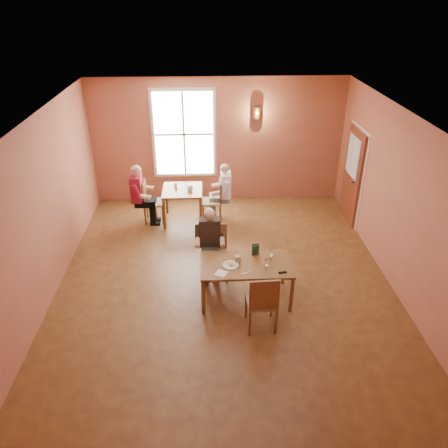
{
  "coord_description": "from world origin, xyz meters",
  "views": [
    {
      "loc": [
        -0.3,
        -6.59,
        4.77
      ],
      "look_at": [
        0.0,
        0.2,
        1.05
      ],
      "focal_mm": 35.0,
      "sensor_mm": 36.0,
      "label": 1
    }
  ],
  "objects_px": {
    "chair_diner_white": "(212,201)",
    "chair_diner_main": "(215,254)",
    "chair_diner_maroon": "(154,201)",
    "second_table": "(183,205)",
    "diner_maroon": "(152,194)",
    "diner_white": "(213,194)",
    "main_table": "(245,281)",
    "diner_main": "(215,249)",
    "chair_empty": "(261,300)"
  },
  "relations": [
    {
      "from": "chair_diner_white",
      "to": "chair_diner_main",
      "type": "bearing_deg",
      "value": -179.56
    },
    {
      "from": "chair_diner_main",
      "to": "chair_diner_white",
      "type": "relative_size",
      "value": 1.05
    },
    {
      "from": "chair_diner_maroon",
      "to": "second_table",
      "type": "bearing_deg",
      "value": 90.0
    },
    {
      "from": "chair_diner_maroon",
      "to": "diner_maroon",
      "type": "height_order",
      "value": "diner_maroon"
    },
    {
      "from": "chair_diner_white",
      "to": "diner_white",
      "type": "bearing_deg",
      "value": -90.0
    },
    {
      "from": "main_table",
      "to": "chair_diner_main",
      "type": "height_order",
      "value": "chair_diner_main"
    },
    {
      "from": "main_table",
      "to": "chair_diner_main",
      "type": "bearing_deg",
      "value": 127.57
    },
    {
      "from": "diner_main",
      "to": "chair_diner_white",
      "type": "distance_m",
      "value": 2.31
    },
    {
      "from": "chair_diner_main",
      "to": "diner_main",
      "type": "distance_m",
      "value": 0.12
    },
    {
      "from": "chair_empty",
      "to": "chair_diner_maroon",
      "type": "distance_m",
      "value": 4.14
    },
    {
      "from": "chair_diner_maroon",
      "to": "diner_maroon",
      "type": "bearing_deg",
      "value": -90.0
    },
    {
      "from": "main_table",
      "to": "chair_empty",
      "type": "height_order",
      "value": "chair_empty"
    },
    {
      "from": "chair_diner_white",
      "to": "diner_maroon",
      "type": "distance_m",
      "value": 1.34
    },
    {
      "from": "chair_empty",
      "to": "chair_diner_white",
      "type": "xyz_separation_m",
      "value": [
        -0.7,
        3.63,
        -0.03
      ]
    },
    {
      "from": "chair_diner_white",
      "to": "diner_maroon",
      "type": "relative_size",
      "value": 0.72
    },
    {
      "from": "second_table",
      "to": "diner_white",
      "type": "bearing_deg",
      "value": 0.0
    },
    {
      "from": "diner_white",
      "to": "second_table",
      "type": "bearing_deg",
      "value": 90.0
    },
    {
      "from": "chair_diner_main",
      "to": "second_table",
      "type": "relative_size",
      "value": 1.16
    },
    {
      "from": "chair_diner_white",
      "to": "chair_diner_maroon",
      "type": "distance_m",
      "value": 1.3
    },
    {
      "from": "diner_white",
      "to": "diner_maroon",
      "type": "height_order",
      "value": "diner_maroon"
    },
    {
      "from": "diner_main",
      "to": "main_table",
      "type": "bearing_deg",
      "value": 128.88
    },
    {
      "from": "chair_diner_maroon",
      "to": "diner_white",
      "type": "bearing_deg",
      "value": 90.0
    },
    {
      "from": "second_table",
      "to": "diner_white",
      "type": "height_order",
      "value": "diner_white"
    },
    {
      "from": "main_table",
      "to": "chair_empty",
      "type": "distance_m",
      "value": 0.74
    },
    {
      "from": "diner_white",
      "to": "chair_diner_maroon",
      "type": "distance_m",
      "value": 1.34
    },
    {
      "from": "chair_empty",
      "to": "chair_diner_white",
      "type": "bearing_deg",
      "value": 98.23
    },
    {
      "from": "chair_diner_maroon",
      "to": "diner_main",
      "type": "bearing_deg",
      "value": 29.72
    },
    {
      "from": "chair_diner_white",
      "to": "chair_diner_maroon",
      "type": "relative_size",
      "value": 0.99
    },
    {
      "from": "diner_main",
      "to": "chair_empty",
      "type": "distance_m",
      "value": 1.49
    },
    {
      "from": "chair_diner_main",
      "to": "diner_white",
      "type": "bearing_deg",
      "value": -90.31
    },
    {
      "from": "chair_empty",
      "to": "diner_white",
      "type": "relative_size",
      "value": 0.79
    },
    {
      "from": "chair_diner_white",
      "to": "diner_white",
      "type": "distance_m",
      "value": 0.16
    },
    {
      "from": "chair_diner_main",
      "to": "diner_maroon",
      "type": "height_order",
      "value": "diner_maroon"
    },
    {
      "from": "second_table",
      "to": "chair_diner_maroon",
      "type": "relative_size",
      "value": 0.89
    },
    {
      "from": "second_table",
      "to": "chair_diner_white",
      "type": "height_order",
      "value": "chair_diner_white"
    },
    {
      "from": "main_table",
      "to": "diner_maroon",
      "type": "height_order",
      "value": "diner_maroon"
    },
    {
      "from": "main_table",
      "to": "diner_white",
      "type": "height_order",
      "value": "diner_white"
    },
    {
      "from": "second_table",
      "to": "chair_diner_white",
      "type": "distance_m",
      "value": 0.66
    },
    {
      "from": "main_table",
      "to": "chair_empty",
      "type": "xyz_separation_m",
      "value": [
        0.18,
        -0.7,
        0.15
      ]
    },
    {
      "from": "diner_main",
      "to": "second_table",
      "type": "xyz_separation_m",
      "value": [
        -0.67,
        2.31,
        -0.24
      ]
    },
    {
      "from": "main_table",
      "to": "chair_diner_main",
      "type": "xyz_separation_m",
      "value": [
        -0.5,
        0.65,
        0.15
      ]
    },
    {
      "from": "chair_empty",
      "to": "second_table",
      "type": "relative_size",
      "value": 1.16
    },
    {
      "from": "chair_diner_main",
      "to": "diner_white",
      "type": "xyz_separation_m",
      "value": [
        0.01,
        2.28,
        0.13
      ]
    },
    {
      "from": "chair_diner_main",
      "to": "diner_white",
      "type": "height_order",
      "value": "diner_white"
    },
    {
      "from": "chair_diner_main",
      "to": "second_table",
      "type": "distance_m",
      "value": 2.38
    },
    {
      "from": "main_table",
      "to": "chair_diner_maroon",
      "type": "distance_m",
      "value": 3.45
    },
    {
      "from": "chair_diner_maroon",
      "to": "diner_maroon",
      "type": "distance_m",
      "value": 0.19
    },
    {
      "from": "main_table",
      "to": "diner_maroon",
      "type": "relative_size",
      "value": 1.12
    },
    {
      "from": "diner_main",
      "to": "second_table",
      "type": "relative_size",
      "value": 1.44
    },
    {
      "from": "chair_diner_main",
      "to": "diner_white",
      "type": "distance_m",
      "value": 2.28
    }
  ]
}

